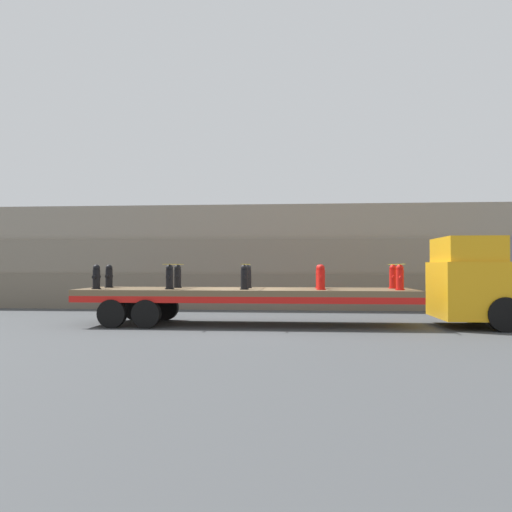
# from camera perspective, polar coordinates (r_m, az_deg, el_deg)

# --- Properties ---
(ground_plane) EXTENTS (120.00, 120.00, 0.00)m
(ground_plane) POSITION_cam_1_polar(r_m,az_deg,el_deg) (16.44, -1.14, -7.86)
(ground_plane) COLOR #3F4244
(rock_cliff) EXTENTS (60.00, 3.30, 4.66)m
(rock_cliff) POSITION_cam_1_polar(r_m,az_deg,el_deg) (23.39, 0.60, -0.15)
(rock_cliff) COLOR #706656
(rock_cliff) RESTS_ON ground_plane
(truck_cab) EXTENTS (2.41, 2.67, 2.82)m
(truck_cab) POSITION_cam_1_polar(r_m,az_deg,el_deg) (17.21, 23.91, -2.72)
(truck_cab) COLOR orange
(truck_cab) RESTS_ON ground_plane
(flatbed_trailer) EXTENTS (10.85, 2.59, 1.18)m
(flatbed_trailer) POSITION_cam_1_polar(r_m,az_deg,el_deg) (16.41, -2.95, -4.44)
(flatbed_trailer) COLOR brown
(flatbed_trailer) RESTS_ON ground_plane
(fire_hydrant_black_near_0) EXTENTS (0.30, 0.50, 0.79)m
(fire_hydrant_black_near_0) POSITION_cam_1_polar(r_m,az_deg,el_deg) (16.98, -17.78, -2.31)
(fire_hydrant_black_near_0) COLOR black
(fire_hydrant_black_near_0) RESTS_ON flatbed_trailer
(fire_hydrant_black_far_0) EXTENTS (0.30, 0.50, 0.79)m
(fire_hydrant_black_far_0) POSITION_cam_1_polar(r_m,az_deg,el_deg) (17.99, -16.45, -2.25)
(fire_hydrant_black_far_0) COLOR black
(fire_hydrant_black_far_0) RESTS_ON flatbed_trailer
(fire_hydrant_black_near_1) EXTENTS (0.30, 0.50, 0.79)m
(fire_hydrant_black_near_1) POSITION_cam_1_polar(r_m,az_deg,el_deg) (16.21, -9.86, -2.41)
(fire_hydrant_black_near_1) COLOR black
(fire_hydrant_black_near_1) RESTS_ON flatbed_trailer
(fire_hydrant_black_far_1) EXTENTS (0.30, 0.50, 0.79)m
(fire_hydrant_black_far_1) POSITION_cam_1_polar(r_m,az_deg,el_deg) (17.27, -8.95, -2.33)
(fire_hydrant_black_far_1) COLOR black
(fire_hydrant_black_far_1) RESTS_ON flatbed_trailer
(fire_hydrant_black_near_2) EXTENTS (0.30, 0.50, 0.79)m
(fire_hydrant_black_near_2) POSITION_cam_1_polar(r_m,az_deg,el_deg) (15.79, -1.34, -2.46)
(fire_hydrant_black_near_2) COLOR black
(fire_hydrant_black_near_2) RESTS_ON flatbed_trailer
(fire_hydrant_black_far_2) EXTENTS (0.30, 0.50, 0.79)m
(fire_hydrant_black_far_2) POSITION_cam_1_polar(r_m,az_deg,el_deg) (16.87, -0.95, -2.37)
(fire_hydrant_black_far_2) COLOR black
(fire_hydrant_black_far_2) RESTS_ON flatbed_trailer
(fire_hydrant_red_near_3) EXTENTS (0.30, 0.50, 0.79)m
(fire_hydrant_red_near_3) POSITION_cam_1_polar(r_m,az_deg,el_deg) (15.72, 7.46, -2.45)
(fire_hydrant_red_near_3) COLOR red
(fire_hydrant_red_near_3) RESTS_ON flatbed_trailer
(fire_hydrant_red_far_3) EXTENTS (0.30, 0.50, 0.79)m
(fire_hydrant_red_far_3) POSITION_cam_1_polar(r_m,az_deg,el_deg) (16.81, 7.27, -2.37)
(fire_hydrant_red_far_3) COLOR red
(fire_hydrant_red_far_3) RESTS_ON flatbed_trailer
(fire_hydrant_red_near_4) EXTENTS (0.30, 0.50, 0.79)m
(fire_hydrant_red_near_4) POSITION_cam_1_polar(r_m,az_deg,el_deg) (16.02, 16.12, -2.39)
(fire_hydrant_red_near_4) COLOR red
(fire_hydrant_red_near_4) RESTS_ON flatbed_trailer
(fire_hydrant_red_far_4) EXTENTS (0.30, 0.50, 0.79)m
(fire_hydrant_red_far_4) POSITION_cam_1_polar(r_m,az_deg,el_deg) (17.09, 15.39, -2.32)
(fire_hydrant_red_far_4) COLOR red
(fire_hydrant_red_far_4) RESTS_ON flatbed_trailer
(cargo_strap_rear) EXTENTS (0.05, 2.68, 0.01)m
(cargo_strap_rear) POSITION_cam_1_polar(r_m,az_deg,el_deg) (16.74, -9.39, -0.94)
(cargo_strap_rear) COLOR yellow
(cargo_strap_rear) RESTS_ON fire_hydrant_black_near_1
(cargo_strap_middle) EXTENTS (0.05, 2.68, 0.01)m
(cargo_strap_middle) POSITION_cam_1_polar(r_m,az_deg,el_deg) (16.33, -1.14, -0.95)
(cargo_strap_middle) COLOR yellow
(cargo_strap_middle) RESTS_ON fire_hydrant_black_near_2
(cargo_strap_front) EXTENTS (0.05, 2.68, 0.01)m
(cargo_strap_front) POSITION_cam_1_polar(r_m,az_deg,el_deg) (16.55, 15.73, -0.91)
(cargo_strap_front) COLOR yellow
(cargo_strap_front) RESTS_ON fire_hydrant_red_near_4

